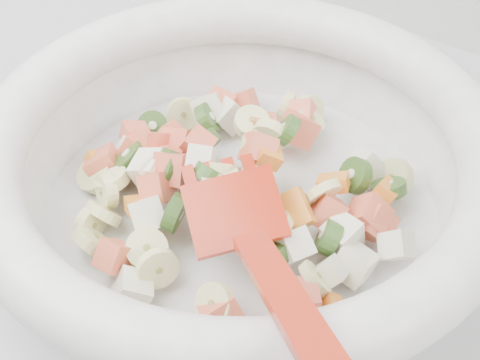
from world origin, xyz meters
The scene contains 1 object.
mixing_bowl centered at (-0.01, 1.42, 0.95)m, with size 0.38×0.36×0.14m.
Camera 1 is at (0.20, 1.13, 1.29)m, focal length 55.00 mm.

